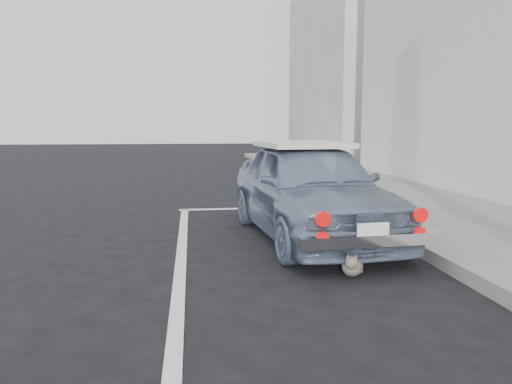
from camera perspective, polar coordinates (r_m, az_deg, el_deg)
building_far at (r=23.63m, az=10.50°, el=13.54°), size 3.50×10.00×8.00m
pline_front at (r=9.11m, az=0.71°, el=-1.85°), size 3.00×0.12×0.01m
pline_side at (r=5.60m, az=-8.59°, el=-7.97°), size 0.12×7.00×0.01m
retro_coupe at (r=6.71m, az=6.19°, el=0.40°), size 1.89×3.98×1.31m
cat at (r=5.13m, az=10.94°, el=-8.16°), size 0.32×0.45×0.26m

